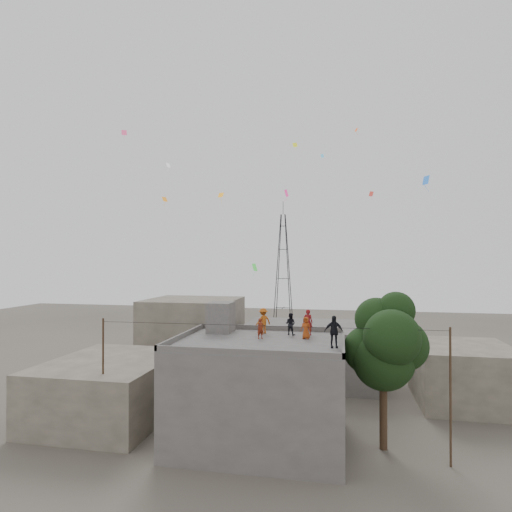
{
  "coord_description": "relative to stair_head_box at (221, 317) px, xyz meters",
  "views": [
    {
      "loc": [
        4.83,
        -25.34,
        10.98
      ],
      "look_at": [
        -0.48,
        1.17,
        11.23
      ],
      "focal_mm": 30.0,
      "sensor_mm": 36.0,
      "label": 1
    }
  ],
  "objects": [
    {
      "name": "person_orange_adult",
      "position": [
        2.93,
        -0.05,
        -0.16
      ],
      "size": [
        1.23,
        1.18,
        1.68
      ],
      "primitive_type": "imported",
      "rotation": [
        0.0,
        0.0,
        -2.42
      ],
      "color": "#B05214",
      "rests_on": "main_building"
    },
    {
      "name": "person_red_adult",
      "position": [
        5.89,
        -0.07,
        -0.17
      ],
      "size": [
        0.68,
        0.52,
        1.67
      ],
      "primitive_type": "imported",
      "rotation": [
        0.0,
        0.0,
        2.92
      ],
      "color": "maroon",
      "rests_on": "main_building"
    },
    {
      "name": "neighbor_west",
      "position": [
        -7.8,
        -0.6,
        -5.1
      ],
      "size": [
        8.0,
        10.0,
        4.0
      ],
      "primitive_type": "cube",
      "color": "#595246",
      "rests_on": "ground"
    },
    {
      "name": "kites",
      "position": [
        3.04,
        4.04,
        9.82
      ],
      "size": [
        21.86,
        16.22,
        12.22
      ],
      "color": "orange",
      "rests_on": "ground"
    },
    {
      "name": "neighbor_north",
      "position": [
        5.2,
        11.4,
        -4.6
      ],
      "size": [
        12.0,
        9.0,
        5.0
      ],
      "primitive_type": "cube",
      "color": "#54524F",
      "rests_on": "ground"
    },
    {
      "name": "person_orange_child",
      "position": [
        5.87,
        -1.44,
        -0.32
      ],
      "size": [
        0.76,
        0.62,
        1.35
      ],
      "primitive_type": "imported",
      "rotation": [
        0.0,
        0.0,
        -0.32
      ],
      "color": "#A33D12",
      "rests_on": "main_building"
    },
    {
      "name": "transmission_tower",
      "position": [
        -0.8,
        37.4,
        1.97
      ],
      "size": [
        2.97,
        2.97,
        20.01
      ],
      "color": "black",
      "rests_on": "ground"
    },
    {
      "name": "parapet",
      "position": [
        3.2,
        -2.6,
        -0.85
      ],
      "size": [
        10.0,
        8.0,
        0.3
      ],
      "color": "#54524F",
      "rests_on": "main_building"
    },
    {
      "name": "neighbor_east",
      "position": [
        17.2,
        7.4,
        -4.9
      ],
      "size": [
        7.0,
        8.0,
        4.4
      ],
      "primitive_type": "cube",
      "color": "#595246",
      "rests_on": "ground"
    },
    {
      "name": "person_dark_child",
      "position": [
        4.77,
        -0.24,
        -0.29
      ],
      "size": [
        0.82,
        0.72,
        1.42
      ],
      "primitive_type": "imported",
      "rotation": [
        0.0,
        0.0,
        2.84
      ],
      "color": "black",
      "rests_on": "main_building"
    },
    {
      "name": "ground",
      "position": [
        3.2,
        -2.6,
        -7.1
      ],
      "size": [
        140.0,
        140.0,
        0.0
      ],
      "primitive_type": "plane",
      "color": "#454139",
      "rests_on": "ground"
    },
    {
      "name": "person_red_child",
      "position": [
        3.11,
        -1.97,
        -0.37
      ],
      "size": [
        0.54,
        0.52,
        1.25
      ],
      "primitive_type": "imported",
      "rotation": [
        0.0,
        0.0,
        0.71
      ],
      "color": "maroon",
      "rests_on": "main_building"
    },
    {
      "name": "person_dark_adult",
      "position": [
        7.6,
        -3.78,
        -0.11
      ],
      "size": [
        1.1,
        0.58,
        1.78
      ],
      "primitive_type": "imported",
      "rotation": [
        0.0,
        0.0,
        0.15
      ],
      "color": "black",
      "rests_on": "main_building"
    },
    {
      "name": "neighbor_northwest",
      "position": [
        -6.8,
        13.4,
        -3.6
      ],
      "size": [
        9.0,
        8.0,
        7.0
      ],
      "primitive_type": "cube",
      "color": "#595246",
      "rests_on": "ground"
    },
    {
      "name": "tree",
      "position": [
        10.57,
        -2.0,
        -1.0
      ],
      "size": [
        4.9,
        4.6,
        9.1
      ],
      "color": "black",
      "rests_on": "ground"
    },
    {
      "name": "utility_line",
      "position": [
        3.7,
        -3.85,
        -3.27
      ],
      "size": [
        20.12,
        0.62,
        7.4
      ],
      "color": "black",
      "rests_on": "ground"
    },
    {
      "name": "stair_head_box",
      "position": [
        0.0,
        0.0,
        0.0
      ],
      "size": [
        1.6,
        1.8,
        2.0
      ],
      "primitive_type": "cube",
      "color": "#54524F",
      "rests_on": "main_building"
    },
    {
      "name": "main_building",
      "position": [
        3.2,
        -2.6,
        -4.05
      ],
      "size": [
        10.0,
        8.0,
        6.1
      ],
      "color": "#54524F",
      "rests_on": "ground"
    }
  ]
}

